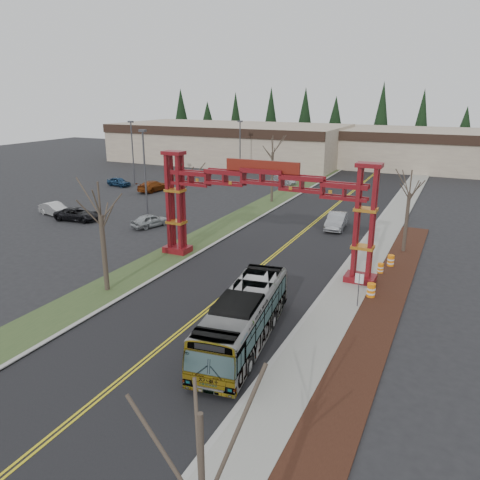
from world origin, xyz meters
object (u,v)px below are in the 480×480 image
Objects in this scene: parked_car_near_b at (55,209)px; bare_tree_right_far at (409,194)px; retail_building_west at (230,143)px; silver_sedan at (337,221)px; parked_car_mid_a at (154,186)px; parked_car_far_a at (283,180)px; light_pole_far at (240,145)px; transit_bus at (244,318)px; parked_car_mid_b at (119,182)px; barrel_mid at (380,269)px; street_sign at (359,284)px; barrel_south at (371,291)px; bare_tree_median_far at (273,153)px; barrel_north at (391,261)px; gateway_arch at (262,194)px; retail_building_east at (442,150)px; parked_car_near_c at (78,214)px; light_pole_mid at (132,148)px; light_pole_near at (145,166)px; bare_tree_median_near at (101,216)px; parked_car_near_a at (150,220)px; bare_tree_median_mid at (182,184)px.

parked_car_near_b is 0.61× the size of bare_tree_right_far.
silver_sedan is (32.71, -40.29, -2.94)m from retail_building_west.
parked_car_far_a is (14.86, 13.20, -0.10)m from parked_car_mid_a.
light_pole_far reaches higher than retail_building_west.
transit_bus is 2.68× the size of parked_car_far_a.
light_pole_far reaches higher than transit_bus.
barrel_mid is (41.95, -19.94, -0.24)m from parked_car_mid_b.
street_sign is at bearing -92.59° from barrel_mid.
barrel_south is (37.12, -7.52, -0.20)m from parked_car_near_b.
light_pole_far is at bearing -104.32° from parked_car_mid_a.
transit_bus is 1.29× the size of bare_tree_median_far.
street_sign is 2.37× the size of barrel_north.
gateway_arch is 14.86m from silver_sedan.
retail_building_east is 59.60m from barrel_mid.
parked_car_near_c is 0.53× the size of light_pole_mid.
light_pole_near is at bearing -88.11° from light_pole_far.
light_pole_near is (-7.92, -24.20, 4.89)m from parked_car_far_a.
parked_car_near_c is 0.60× the size of bare_tree_median_far.
parked_car_near_c is (-26.64, -9.12, -0.12)m from silver_sedan.
bare_tree_median_near reaches higher than parked_car_near_c.
light_pole_mid is (-23.71, 33.89, 0.01)m from bare_tree_median_near.
silver_sedan is at bearing -79.02° from parked_car_near_c.
street_sign is at bearing -132.48° from parked_car_far_a.
bare_tree_median_near is 0.82× the size of light_pole_mid.
parked_car_near_a is 3.83× the size of barrel_south.
transit_bus reaches higher than parked_car_near_b.
barrel_south is at bearing -109.84° from parked_car_near_c.
gateway_arch is 2.32× the size of bare_tree_median_near.
parked_car_far_a is at bearing -132.19° from parked_car_mid_a.
street_sign is at bearing -55.79° from light_pole_far.
street_sign is at bearing -56.43° from retail_building_west.
parked_car_mid_a reaches higher than barrel_south.
retail_building_west is 38.61m from bare_tree_median_far.
parked_car_mid_b is 46.44m from barrel_mid.
barrel_south is (0.49, 1.96, -1.19)m from street_sign.
parked_car_near_a reaches higher than barrel_mid.
parked_car_mid_a reaches higher than barrel_north.
parked_car_far_a is at bearing 103.68° from bare_tree_median_far.
gateway_arch is 23.73m from bare_tree_median_far.
bare_tree_median_far is at bearing -81.35° from parked_car_mid_b.
barrel_north is (-0.46, -4.37, -4.77)m from bare_tree_right_far.
barrel_mid is (5.15, 14.08, -1.09)m from transit_bus.
bare_tree_median_far is 19.33m from light_pole_far.
bare_tree_median_mid reaches higher than parked_car_mid_a.
barrel_mid is (-0.18, 4.89, -0.10)m from barrel_south.
bare_tree_right_far is (21.00, -25.93, 4.61)m from parked_car_far_a.
light_pole_mid is 46.72m from barrel_mid.
retail_building_east is 9.31× the size of parked_car_far_a.
barrel_south is at bearing -24.63° from light_pole_near.
transit_bus is 44.51m from parked_car_mid_a.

